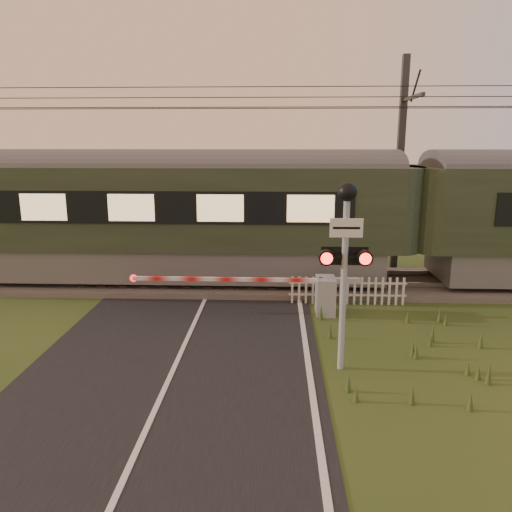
{
  "coord_description": "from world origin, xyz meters",
  "views": [
    {
      "loc": [
        2.06,
        -9.0,
        4.54
      ],
      "look_at": [
        1.56,
        3.2,
        1.71
      ],
      "focal_mm": 35.0,
      "sensor_mm": 36.0,
      "label": 1
    }
  ],
  "objects_px": {
    "boom_gate": "(314,293)",
    "crossing_signal": "(345,244)",
    "catenary_mast": "(400,162)",
    "train": "(411,216)",
    "picket_fence": "(348,291)"
  },
  "relations": [
    {
      "from": "boom_gate",
      "to": "train",
      "type": "bearing_deg",
      "value": 40.58
    },
    {
      "from": "picket_fence",
      "to": "catenary_mast",
      "type": "distance_m",
      "value": 5.8
    },
    {
      "from": "boom_gate",
      "to": "crossing_signal",
      "type": "relative_size",
      "value": 1.63
    },
    {
      "from": "train",
      "to": "catenary_mast",
      "type": "xyz_separation_m",
      "value": [
        0.11,
        2.23,
        1.55
      ]
    },
    {
      "from": "catenary_mast",
      "to": "train",
      "type": "bearing_deg",
      "value": -92.87
    },
    {
      "from": "catenary_mast",
      "to": "boom_gate",
      "type": "bearing_deg",
      "value": -123.39
    },
    {
      "from": "catenary_mast",
      "to": "picket_fence",
      "type": "bearing_deg",
      "value": -118.48
    },
    {
      "from": "boom_gate",
      "to": "catenary_mast",
      "type": "distance_m",
      "value": 6.71
    },
    {
      "from": "boom_gate",
      "to": "catenary_mast",
      "type": "xyz_separation_m",
      "value": [
        3.23,
        4.9,
        3.25
      ]
    },
    {
      "from": "picket_fence",
      "to": "train",
      "type": "bearing_deg",
      "value": 41.69
    },
    {
      "from": "boom_gate",
      "to": "crossing_signal",
      "type": "distance_m",
      "value": 3.93
    },
    {
      "from": "crossing_signal",
      "to": "picket_fence",
      "type": "bearing_deg",
      "value": 80.39
    },
    {
      "from": "picket_fence",
      "to": "boom_gate",
      "type": "bearing_deg",
      "value": -141.92
    },
    {
      "from": "catenary_mast",
      "to": "crossing_signal",
      "type": "bearing_deg",
      "value": -109.59
    },
    {
      "from": "train",
      "to": "crossing_signal",
      "type": "bearing_deg",
      "value": -115.14
    }
  ]
}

